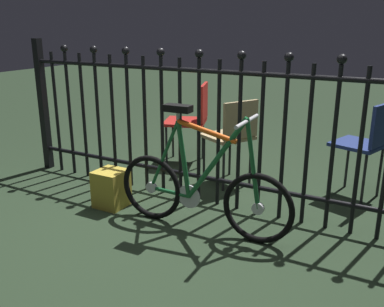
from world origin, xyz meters
TOP-DOWN VIEW (x-y plane):
  - ground_plane at (0.00, 0.00)m, footprint 20.00×20.00m
  - iron_fence at (-0.07, 0.56)m, footprint 3.73×0.07m
  - bicycle at (0.24, 0.09)m, footprint 1.37×0.40m
  - chair_tan at (0.07, 1.04)m, footprint 0.53×0.53m
  - chair_red at (-0.57, 1.44)m, footprint 0.54×0.54m
  - chair_navy at (1.19, 1.28)m, footprint 0.48×0.48m
  - display_crate at (-0.61, 0.10)m, footprint 0.24×0.24m

SIDE VIEW (x-z plane):
  - ground_plane at x=0.00m, z-range 0.00..0.00m
  - display_crate at x=-0.61m, z-range 0.00..0.31m
  - bicycle at x=0.24m, z-range -0.14..0.78m
  - chair_tan at x=0.07m, z-range 0.10..0.91m
  - chair_red at x=-0.57m, z-range 0.09..0.95m
  - chair_navy at x=1.19m, z-range 0.10..0.95m
  - iron_fence at x=-0.07m, z-range 0.01..1.34m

